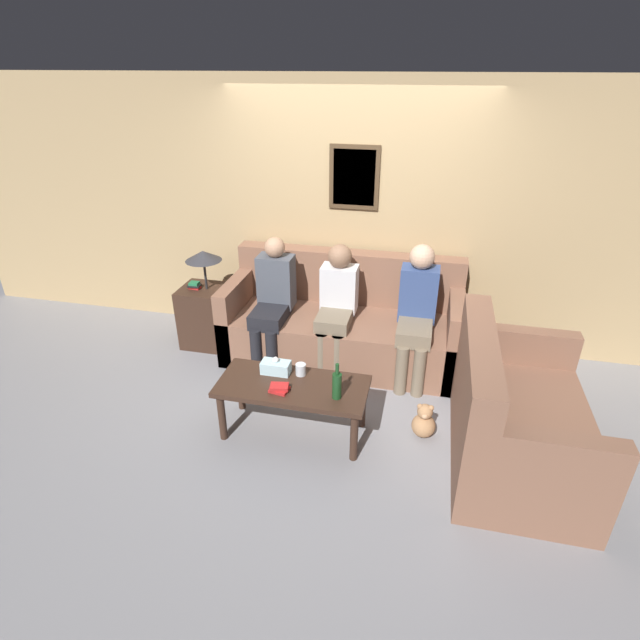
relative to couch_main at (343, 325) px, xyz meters
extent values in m
plane|color=gray|center=(0.00, -0.55, -0.34)|extent=(16.00, 16.00, 0.00)
cube|color=tan|center=(0.00, 0.48, 0.96)|extent=(9.00, 0.06, 2.60)
cube|color=#4C3823|center=(0.00, 0.44, 1.36)|extent=(0.48, 0.02, 0.60)
cube|color=beige|center=(0.00, 0.43, 1.36)|extent=(0.40, 0.01, 0.52)
cube|color=brown|center=(0.00, -0.06, -0.10)|extent=(2.28, 0.92, 0.48)
cube|color=brown|center=(0.00, 0.30, 0.40)|extent=(2.28, 0.20, 0.53)
cube|color=brown|center=(-1.07, -0.06, 0.04)|extent=(0.14, 0.92, 0.77)
cube|color=brown|center=(1.07, -0.06, 0.04)|extent=(0.14, 0.92, 0.77)
cube|color=brown|center=(1.55, -1.20, -0.10)|extent=(0.92, 1.45, 0.48)
cube|color=brown|center=(1.19, -1.20, 0.40)|extent=(0.20, 1.45, 0.53)
cube|color=brown|center=(1.55, -1.85, 0.04)|extent=(0.92, 0.14, 0.77)
cube|color=brown|center=(1.55, -0.54, 0.04)|extent=(0.92, 0.14, 0.77)
cube|color=#382319|center=(-0.16, -1.27, 0.10)|extent=(1.17, 0.52, 0.04)
cylinder|color=#382319|center=(-0.68, -1.47, -0.13)|extent=(0.06, 0.06, 0.42)
cylinder|color=#382319|center=(0.37, -1.47, -0.13)|extent=(0.06, 0.06, 0.42)
cylinder|color=#382319|center=(-0.68, -1.07, -0.13)|extent=(0.06, 0.06, 0.42)
cylinder|color=#382319|center=(0.37, -1.07, -0.13)|extent=(0.06, 0.06, 0.42)
cube|color=#382319|center=(-1.45, -0.08, -0.03)|extent=(0.44, 0.44, 0.63)
cylinder|color=#262628|center=(-1.39, -0.08, 0.45)|extent=(0.02, 0.02, 0.32)
cone|color=#2D2D33|center=(-1.39, -0.08, 0.64)|extent=(0.36, 0.36, 0.10)
cube|color=red|center=(-1.51, -0.10, 0.30)|extent=(0.12, 0.08, 0.02)
cube|color=black|center=(-1.51, -0.10, 0.32)|extent=(0.13, 0.10, 0.02)
cube|color=#237547|center=(-1.51, -0.10, 0.35)|extent=(0.10, 0.08, 0.03)
cylinder|color=#19421E|center=(0.21, -1.36, 0.22)|extent=(0.07, 0.07, 0.20)
cylinder|color=#19421E|center=(0.21, -1.36, 0.37)|extent=(0.03, 0.03, 0.09)
cylinder|color=silver|center=(-0.13, -1.13, 0.17)|extent=(0.08, 0.08, 0.09)
cube|color=red|center=(-0.23, -1.38, 0.13)|extent=(0.15, 0.13, 0.02)
cube|color=red|center=(-0.23, -1.38, 0.16)|extent=(0.15, 0.12, 0.03)
cube|color=silver|center=(-0.33, -1.15, 0.17)|extent=(0.23, 0.12, 0.10)
sphere|color=white|center=(-0.33, -1.15, 0.24)|extent=(0.05, 0.05, 0.05)
cube|color=black|center=(-0.65, -0.30, 0.18)|extent=(0.31, 0.45, 0.14)
cylinder|color=black|center=(-0.73, -0.53, -0.10)|extent=(0.11, 0.11, 0.48)
cylinder|color=black|center=(-0.57, -0.53, -0.10)|extent=(0.11, 0.11, 0.48)
cube|color=#474C56|center=(-0.65, -0.08, 0.44)|extent=(0.34, 0.22, 0.51)
sphere|color=tan|center=(-0.65, -0.08, 0.78)|extent=(0.19, 0.19, 0.19)
cube|color=#756651|center=(-0.03, -0.26, 0.18)|extent=(0.31, 0.43, 0.14)
cylinder|color=#756651|center=(-0.11, -0.47, -0.10)|extent=(0.11, 0.11, 0.48)
cylinder|color=#756651|center=(0.04, -0.47, -0.10)|extent=(0.11, 0.11, 0.48)
cube|color=silver|center=(-0.03, -0.04, 0.41)|extent=(0.34, 0.22, 0.45)
sphere|color=#8C664C|center=(-0.03, -0.04, 0.74)|extent=(0.22, 0.22, 0.22)
cube|color=#756651|center=(0.71, -0.30, 0.18)|extent=(0.31, 0.47, 0.14)
cylinder|color=#756651|center=(0.63, -0.53, -0.10)|extent=(0.11, 0.11, 0.48)
cylinder|color=#756651|center=(0.79, -0.53, -0.10)|extent=(0.11, 0.11, 0.48)
cube|color=#33477A|center=(0.71, -0.06, 0.44)|extent=(0.34, 0.22, 0.52)
sphere|color=tan|center=(0.71, -0.06, 0.80)|extent=(0.22, 0.22, 0.22)
sphere|color=#A87A51|center=(0.87, -1.08, -0.25)|extent=(0.19, 0.19, 0.19)
sphere|color=#A87A51|center=(0.87, -1.08, -0.11)|extent=(0.12, 0.12, 0.12)
sphere|color=#A87A51|center=(0.82, -1.08, -0.06)|extent=(0.04, 0.04, 0.04)
sphere|color=#A87A51|center=(0.91, -1.08, -0.06)|extent=(0.04, 0.04, 0.04)
sphere|color=tan|center=(0.87, -1.13, -0.11)|extent=(0.05, 0.05, 0.05)
camera|label=1|loc=(0.77, -4.33, 2.34)|focal=28.00mm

